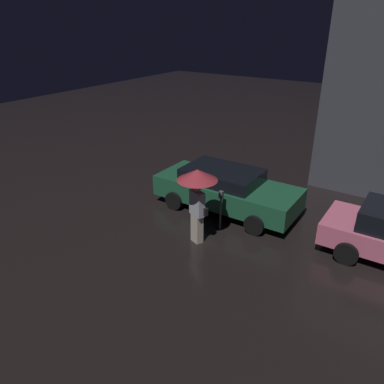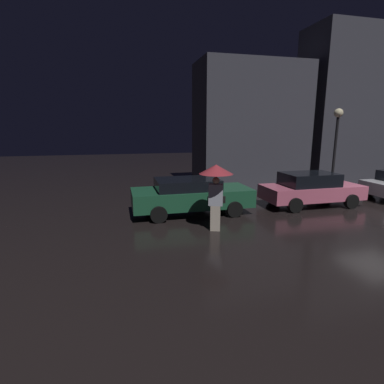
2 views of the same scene
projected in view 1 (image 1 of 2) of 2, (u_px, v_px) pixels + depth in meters
The scene contains 3 objects.
parked_car_green at pixel (226, 189), 12.20m from camera, with size 4.69×2.07×1.40m.
pedestrian_with_umbrella at pixel (197, 186), 9.98m from camera, with size 1.10×1.10×2.20m.
parking_meter at pixel (221, 206), 11.02m from camera, with size 0.12×0.10×1.25m.
Camera 1 is at (-2.52, -8.36, 5.81)m, focal length 35.00 mm.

